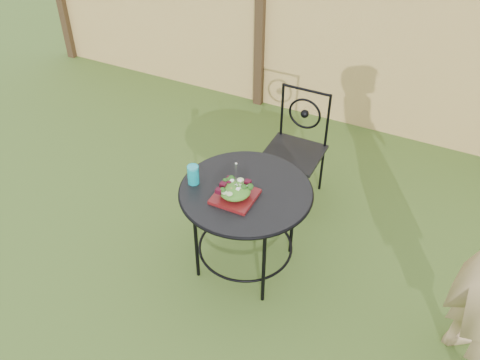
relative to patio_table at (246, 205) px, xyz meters
The scene contains 8 objects.
ground 0.71m from the patio_table, ahead, with size 60.00×60.00×0.00m, color #2A4717.
fence 2.31m from the patio_table, 79.84° to the left, with size 8.00×0.12×1.90m.
patio_table is the anchor object (origin of this frame).
patio_chair 0.94m from the patio_table, 89.34° to the left, with size 0.46×0.46×0.95m.
salad_plate 0.19m from the patio_table, 105.52° to the right, with size 0.27×0.27×0.02m, color #4C0A12.
salad 0.23m from the patio_table, 105.52° to the right, with size 0.21×0.21×0.08m, color #235614.
fork 0.35m from the patio_table, 100.43° to the right, with size 0.01×0.01×0.18m, color silver.
drinking_glass 0.42m from the patio_table, 166.36° to the right, with size 0.08×0.08×0.14m, color #0E9EA8.
Camera 1 is at (0.78, -2.56, 3.06)m, focal length 40.00 mm.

